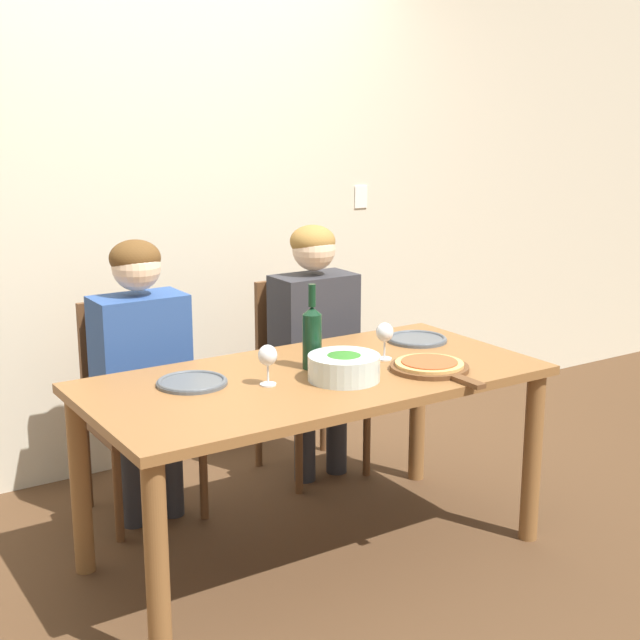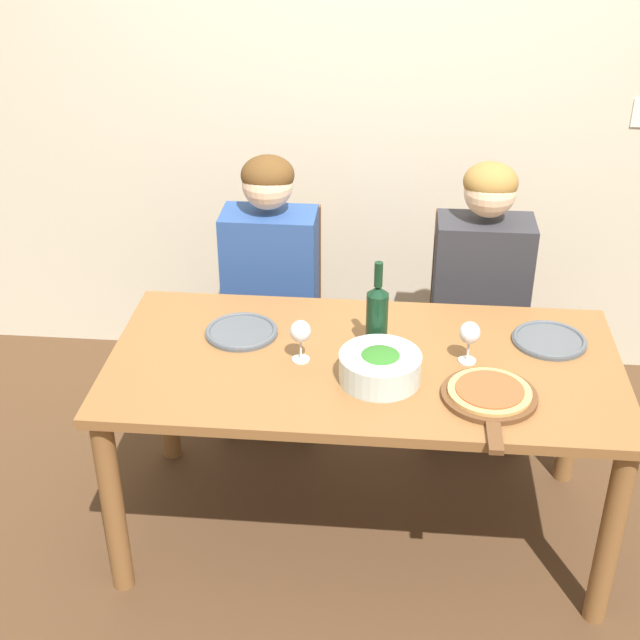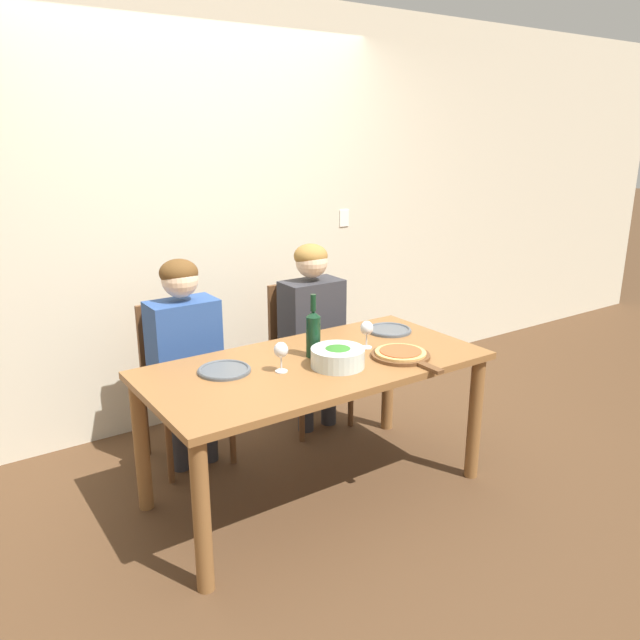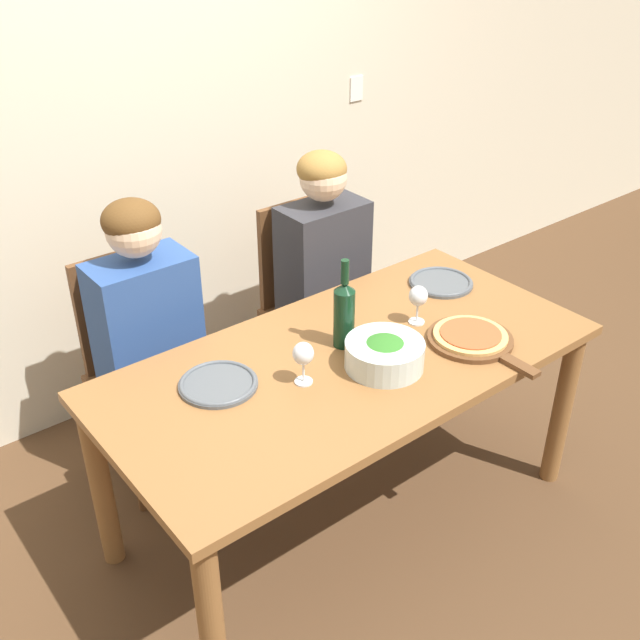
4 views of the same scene
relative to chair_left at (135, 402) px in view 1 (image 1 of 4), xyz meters
The scene contains 14 objects.
ground_plane 1.02m from the chair_left, 62.06° to the right, with size 40.00×40.00×0.00m, color #4C331E.
back_wall 1.08m from the chair_left, 49.45° to the left, with size 10.00×0.06×2.70m.
dining_table 0.91m from the chair_left, 62.06° to the right, with size 1.73×0.85×0.74m.
chair_left is the anchor object (origin of this frame).
chair_right 0.86m from the chair_left, ahead, with size 0.42×0.42×0.92m.
person_woman 0.26m from the chair_left, 90.00° to the right, with size 0.47×0.51×1.20m.
person_man 0.90m from the chair_left, ahead, with size 0.47×0.51×1.20m.
wine_bottle 0.93m from the chair_left, 57.58° to the right, with size 0.07×0.07×0.33m.
broccoli_bowl 1.07m from the chair_left, 62.37° to the right, with size 0.27×0.27×0.10m.
dinner_plate_left 0.71m from the chair_left, 92.03° to the right, with size 0.26×0.26×0.02m.
dinner_plate_right 1.25m from the chair_left, 30.19° to the right, with size 0.26×0.26×0.02m.
pizza_on_board 1.31m from the chair_left, 50.23° to the right, with size 0.30×0.44×0.04m.
wine_glass_left 0.91m from the chair_left, 75.77° to the right, with size 0.07×0.07×0.15m.
wine_glass_right 1.14m from the chair_left, 45.16° to the right, with size 0.07×0.07×0.15m.
Camera 1 is at (-1.73, -2.72, 1.72)m, focal length 50.00 mm.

